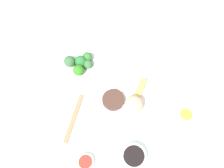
% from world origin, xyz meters
% --- Properties ---
extents(tabletop, '(2.20, 2.20, 0.02)m').
position_xyz_m(tabletop, '(0.00, 0.00, 0.01)').
color(tabletop, white).
rests_on(tabletop, ground).
extents(main_plate, '(0.26, 0.26, 0.02)m').
position_xyz_m(main_plate, '(-0.02, -0.01, 0.03)').
color(main_plate, white).
rests_on(main_plate, tabletop).
extents(rice_scoop, '(0.08, 0.08, 0.08)m').
position_xyz_m(rice_scoop, '(0.02, 0.04, 0.08)').
color(rice_scoop, tan).
rests_on(rice_scoop, main_plate).
extents(spring_roll, '(0.10, 0.04, 0.03)m').
position_xyz_m(spring_roll, '(-0.07, 0.02, 0.05)').
color(spring_roll, gold).
rests_on(spring_roll, main_plate).
extents(crab_rangoon_wonton, '(0.09, 0.09, 0.01)m').
position_xyz_m(crab_rangoon_wonton, '(-0.05, -0.07, 0.04)').
color(crab_rangoon_wonton, beige).
rests_on(crab_rangoon_wonton, main_plate).
extents(stir_fry_heap, '(0.10, 0.10, 0.02)m').
position_xyz_m(stir_fry_heap, '(0.04, -0.05, 0.05)').
color(stir_fry_heap, '#472D24').
rests_on(stir_fry_heap, main_plate).
extents(broccoli_plate, '(0.21, 0.21, 0.01)m').
position_xyz_m(broccoli_plate, '(-0.04, -0.30, 0.03)').
color(broccoli_plate, white).
rests_on(broccoli_plate, tabletop).
extents(broccoli_floret_0, '(0.06, 0.06, 0.06)m').
position_xyz_m(broccoli_floret_0, '(-0.02, -0.34, 0.06)').
color(broccoli_floret_0, '#345F34').
rests_on(broccoli_floret_0, broccoli_plate).
extents(broccoli_floret_1, '(0.06, 0.06, 0.06)m').
position_xyz_m(broccoli_floret_1, '(-0.05, -0.29, 0.06)').
color(broccoli_floret_1, '#26682E').
rests_on(broccoli_floret_1, broccoli_plate).
extents(broccoli_floret_2, '(0.05, 0.05, 0.05)m').
position_xyz_m(broccoli_floret_2, '(-0.00, -0.27, 0.06)').
color(broccoli_floret_2, '#2C721B').
rests_on(broccoli_floret_2, broccoli_plate).
extents(broccoli_floret_3, '(0.05, 0.05, 0.05)m').
position_xyz_m(broccoli_floret_3, '(-0.08, -0.28, 0.06)').
color(broccoli_floret_3, '#326C2A').
rests_on(broccoli_floret_3, broccoli_plate).
extents(broccoli_floret_4, '(0.04, 0.04, 0.04)m').
position_xyz_m(broccoli_floret_4, '(-0.05, -0.25, 0.06)').
color(broccoli_floret_4, '#336632').
rests_on(broccoli_floret_4, broccoli_plate).
extents(soy_sauce_bowl, '(0.10, 0.10, 0.04)m').
position_xyz_m(soy_sauce_bowl, '(0.21, 0.15, 0.04)').
color(soy_sauce_bowl, white).
rests_on(soy_sauce_bowl, tabletop).
extents(soy_sauce_bowl_liquid, '(0.08, 0.08, 0.00)m').
position_xyz_m(soy_sauce_bowl_liquid, '(0.21, 0.15, 0.06)').
color(soy_sauce_bowl_liquid, black).
rests_on(soy_sauce_bowl_liquid, soy_sauce_bowl).
extents(sauce_ramekin_hot_mustard, '(0.07, 0.07, 0.02)m').
position_xyz_m(sauce_ramekin_hot_mustard, '(-0.07, 0.26, 0.03)').
color(sauce_ramekin_hot_mustard, white).
rests_on(sauce_ramekin_hot_mustard, tabletop).
extents(sauce_ramekin_hot_mustard_liquid, '(0.06, 0.06, 0.00)m').
position_xyz_m(sauce_ramekin_hot_mustard_liquid, '(-0.07, 0.26, 0.04)').
color(sauce_ramekin_hot_mustard_liquid, yellow).
rests_on(sauce_ramekin_hot_mustard_liquid, sauce_ramekin_hot_mustard).
extents(sauce_ramekin_sweet_and_sour, '(0.07, 0.07, 0.02)m').
position_xyz_m(sauce_ramekin_sweet_and_sour, '(0.33, -0.01, 0.03)').
color(sauce_ramekin_sweet_and_sour, white).
rests_on(sauce_ramekin_sweet_and_sour, tabletop).
extents(sauce_ramekin_sweet_and_sour_liquid, '(0.06, 0.06, 0.00)m').
position_xyz_m(sauce_ramekin_sweet_and_sour_liquid, '(0.33, -0.01, 0.04)').
color(sauce_ramekin_sweet_and_sour_liquid, red).
rests_on(sauce_ramekin_sweet_and_sour_liquid, sauce_ramekin_sweet_and_sour).
extents(chopsticks_pair, '(0.23, 0.09, 0.01)m').
position_xyz_m(chopsticks_pair, '(0.20, -0.16, 0.02)').
color(chopsticks_pair, '#AA714E').
rests_on(chopsticks_pair, tabletop).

